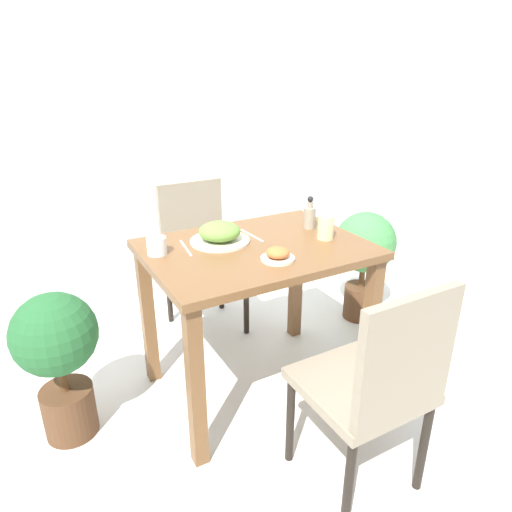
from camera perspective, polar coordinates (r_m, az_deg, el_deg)
ground_plane at (r=2.45m, az=0.00°, el=-15.75°), size 16.00×16.00×0.00m
wall_back at (r=3.11m, az=-12.17°, el=18.11°), size 8.00×0.05×2.60m
dining_table at (r=2.11m, az=0.00°, el=-2.00°), size 0.98×0.73×0.77m
chair_near at (r=1.70m, az=14.84°, el=-14.94°), size 0.42×0.42×0.89m
chair_far at (r=2.77m, az=-7.09°, el=0.93°), size 0.42×0.42×0.89m
food_plate at (r=2.10m, az=-4.57°, el=2.83°), size 0.27×0.27×0.09m
side_plate at (r=1.90m, az=2.83°, el=0.18°), size 0.14×0.14×0.06m
drink_cup at (r=2.00m, az=-12.30°, el=1.25°), size 0.08×0.08×0.08m
juice_glass at (r=2.15m, az=8.73°, el=3.57°), size 0.08×0.08×0.11m
sauce_bottle at (r=2.28m, az=6.72°, el=4.96°), size 0.06×0.06×0.16m
fork_utensil at (r=2.05m, az=-8.78°, el=0.98°), size 0.03×0.20×0.00m
spoon_utensil at (r=2.18m, az=-0.54°, el=2.57°), size 0.02×0.20×0.00m
potted_plant_left at (r=2.10m, az=-23.52°, el=-10.92°), size 0.35×0.35×0.68m
potted_plant_right at (r=2.90m, az=13.39°, el=0.54°), size 0.37×0.37×0.71m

